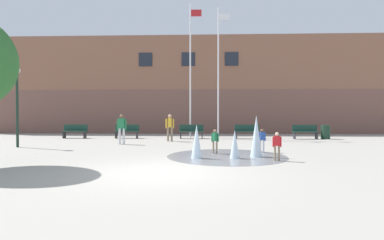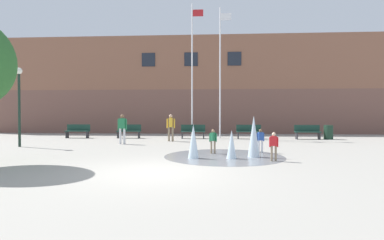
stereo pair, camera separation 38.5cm
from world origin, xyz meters
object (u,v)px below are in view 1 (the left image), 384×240
park_bench_center (191,131)px  trash_can (325,132)px  adult_in_red (170,125)px  park_bench_under_left_flagpole (127,131)px  child_in_fountain (277,144)px  lamp_post_left_lane (17,95)px  child_with_pink_shirt (262,139)px  park_bench_far_right (305,132)px  teen_by_trashcan (122,127)px  park_bench_near_trashcan (247,131)px  flagpole_left (191,67)px  flagpole_right (219,69)px  child_running (215,139)px  park_bench_left_of_flagpoles (75,131)px

park_bench_center → trash_can: (8.65, -0.02, -0.03)m
adult_in_red → park_bench_under_left_flagpole: bearing=-124.8°
child_in_fountain → lamp_post_left_lane: size_ratio=0.25×
child_with_pink_shirt → park_bench_far_right: bearing=41.0°
teen_by_trashcan → lamp_post_left_lane: size_ratio=0.41×
park_bench_near_trashcan → flagpole_left: size_ratio=0.18×
park_bench_center → flagpole_right: (1.80, 0.55, 4.13)m
park_bench_under_left_flagpole → child_in_fountain: (7.61, -9.32, 0.10)m
adult_in_red → flagpole_left: flagpole_left is taller
child_running → child_in_fountain: bearing=-93.2°
child_with_pink_shirt → flagpole_left: (-3.29, 7.59, 4.17)m
park_bench_left_of_flagpoles → adult_in_red: adult_in_red is taller
flagpole_right → adult_in_red: bearing=-139.2°
park_bench_far_right → flagpole_left: flagpole_left is taller
adult_in_red → flagpole_right: bearing=130.4°
child_running → flagpole_left: bearing=47.8°
park_bench_near_trashcan → child_with_pink_shirt: size_ratio=1.62×
park_bench_under_left_flagpole → trash_can: park_bench_under_left_flagpole is taller
adult_in_red → child_with_pink_shirt: (4.41, -5.01, -0.35)m
park_bench_near_trashcan → park_bench_center: bearing=-178.6°
park_bench_left_of_flagpoles → teen_by_trashcan: teen_by_trashcan is taller
child_running → trash_can: child_running is taller
park_bench_near_trashcan → child_running: bearing=-107.6°
flagpole_right → park_bench_left_of_flagpoles: bearing=-176.7°
park_bench_center → flagpole_left: flagpole_left is taller
flagpole_left → flagpole_right: bearing=0.0°
child_running → lamp_post_left_lane: (-9.46, 1.95, 1.96)m
park_bench_near_trashcan → child_with_pink_shirt: bearing=-93.4°
lamp_post_left_lane → adult_in_red: bearing=26.0°
park_bench_near_trashcan → lamp_post_left_lane: size_ratio=0.41×
park_bench_under_left_flagpole → child_with_pink_shirt: bearing=-43.5°
park_bench_near_trashcan → lamp_post_left_lane: lamp_post_left_lane is taller
teen_by_trashcan → trash_can: size_ratio=1.77×
lamp_post_left_lane → park_bench_near_trashcan: bearing=25.1°
park_bench_left_of_flagpoles → child_in_fountain: child_in_fountain is taller
park_bench_near_trashcan → flagpole_left: bearing=172.8°
park_bench_under_left_flagpole → lamp_post_left_lane: lamp_post_left_lane is taller
park_bench_under_left_flagpole → child_with_pink_shirt: 10.37m
park_bench_under_left_flagpole → teen_by_trashcan: size_ratio=1.01×
park_bench_left_of_flagpoles → trash_can: park_bench_left_of_flagpoles is taller
park_bench_far_right → adult_in_red: bearing=-167.1°
park_bench_left_of_flagpoles → trash_can: bearing=-0.1°
park_bench_left_of_flagpoles → adult_in_red: bearing=-17.3°
child_in_fountain → trash_can: 10.64m
park_bench_left_of_flagpoles → adult_in_red: size_ratio=1.01×
park_bench_left_of_flagpoles → park_bench_center: size_ratio=1.00×
teen_by_trashcan → park_bench_center: bearing=-125.4°
park_bench_center → park_bench_far_right: same height
park_bench_left_of_flagpoles → flagpole_right: flagpole_right is taller
park_bench_under_left_flagpole → lamp_post_left_lane: 7.09m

